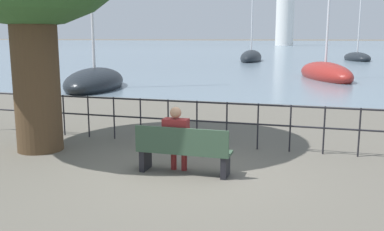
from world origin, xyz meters
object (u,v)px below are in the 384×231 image
object	(u,v)px
sailboat_2	(357,57)
sailboat_3	(95,81)
harbor_lighthouse	(285,10)
park_bench	(183,151)
seated_person_left	(176,136)
sailboat_0	(251,58)
sailboat_1	(325,73)

from	to	relation	value
sailboat_2	sailboat_3	distance (m)	34.38
sailboat_2	harbor_lighthouse	bearing A→B (deg)	88.58
park_bench	seated_person_left	distance (m)	0.31
park_bench	seated_person_left	xyz separation A→B (m)	(-0.16, 0.07, 0.25)
sailboat_3	park_bench	bearing A→B (deg)	-68.42
park_bench	harbor_lighthouse	distance (m)	127.48
seated_person_left	sailboat_0	world-z (taller)	sailboat_0
sailboat_0	sailboat_1	size ratio (longest dim) A/B	1.31
sailboat_0	sailboat_2	distance (m)	11.81
sailboat_0	harbor_lighthouse	xyz separation A→B (m)	(-3.72, 88.69, 10.26)
sailboat_1	seated_person_left	bearing A→B (deg)	-118.60
harbor_lighthouse	park_bench	bearing A→B (deg)	-86.23
seated_person_left	sailboat_2	distance (m)	43.18
seated_person_left	sailboat_3	size ratio (longest dim) A/B	0.11
seated_person_left	sailboat_2	xyz separation A→B (m)	(6.38, 42.71, -0.36)
sailboat_1	harbor_lighthouse	distance (m)	107.90
sailboat_2	sailboat_3	size ratio (longest dim) A/B	1.01
sailboat_2	sailboat_3	bearing A→B (deg)	-126.25
seated_person_left	park_bench	bearing A→B (deg)	-25.22
park_bench	sailboat_0	world-z (taller)	sailboat_0
seated_person_left	sailboat_0	distance (m)	38.30
sailboat_0	sailboat_1	bearing A→B (deg)	-70.74
sailboat_2	sailboat_1	bearing A→B (deg)	-110.06
sailboat_3	seated_person_left	bearing A→B (deg)	-68.76
park_bench	sailboat_2	bearing A→B (deg)	81.73
sailboat_1	harbor_lighthouse	size ratio (longest dim) A/B	0.38
sailboat_1	sailboat_0	bearing A→B (deg)	91.47
sailboat_0	sailboat_1	world-z (taller)	sailboat_0
park_bench	sailboat_0	bearing A→B (deg)	96.93
sailboat_2	seated_person_left	bearing A→B (deg)	-109.75
park_bench	harbor_lighthouse	xyz separation A→B (m)	(-8.35, 126.80, 10.20)
sailboat_1	sailboat_2	size ratio (longest dim) A/B	0.74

